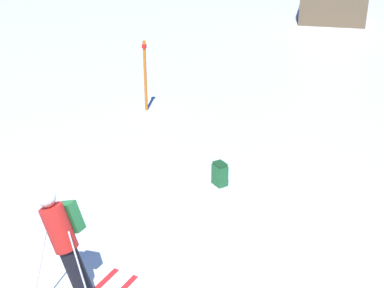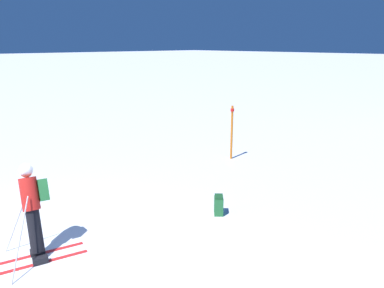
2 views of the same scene
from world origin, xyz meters
name	(u,v)px [view 1 (image 1 of 2)]	position (x,y,z in m)	size (l,w,h in m)	color
skier	(66,241)	(0.08, 0.11, 1.02)	(1.28, 1.84, 1.85)	red
spare_backpack	(220,174)	(1.53, 4.04, 0.24)	(0.37, 0.37, 0.50)	#236633
trail_marker	(145,73)	(-1.27, 7.80, 1.08)	(0.13, 0.13, 1.97)	orange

